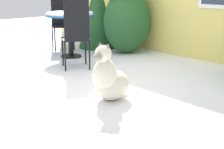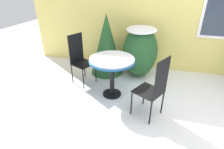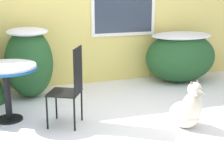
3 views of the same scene
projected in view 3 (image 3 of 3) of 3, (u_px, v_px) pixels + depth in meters
name	position (u px, v px, depth m)	size (l,w,h in m)	color
ground_plane	(126.00, 125.00, 4.54)	(16.00, 16.00, 0.00)	white
house_wall	(87.00, 6.00, 6.21)	(8.00, 0.10, 2.85)	#E5D16B
shrub_left	(29.00, 60.00, 5.61)	(0.77, 0.94, 1.14)	#235128
shrub_middle	(181.00, 55.00, 6.52)	(1.38, 0.98, 0.95)	#235128
patio_table	(6.00, 74.00, 4.56)	(0.84, 0.84, 0.78)	black
patio_chair_far_side	(71.00, 85.00, 4.42)	(0.54, 0.54, 1.05)	black
dog	(187.00, 110.00, 4.40)	(0.44, 0.63, 0.66)	beige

